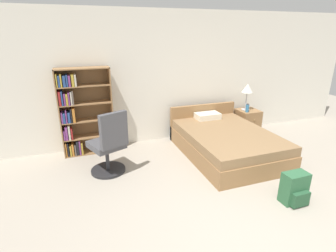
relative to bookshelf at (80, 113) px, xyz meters
The scene contains 9 objects.
ground_plane 3.60m from the bookshelf, 59.01° to the right, with size 14.00×14.00×0.00m, color #A39989.
wall_back 1.89m from the bookshelf, ahead, with size 9.00×0.06×2.60m.
bookshelf is the anchor object (origin of this frame).
bed 2.73m from the bookshelf, 20.02° to the right, with size 1.48×2.07×0.72m.
office_chair 1.08m from the bookshelf, 68.47° to the right, with size 0.64×0.69×1.07m.
nightstand 3.60m from the bookshelf, ahead, with size 0.45×0.47×0.54m.
table_lamp 3.51m from the bookshelf, ahead, with size 0.24×0.24×0.59m.
water_bottle 3.45m from the bookshelf, ahead, with size 0.07×0.07×0.18m.
backpack_green 3.69m from the bookshelf, 44.64° to the right, with size 0.33×0.26×0.43m.
Camera 1 is at (-1.82, -1.81, 2.18)m, focal length 28.00 mm.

